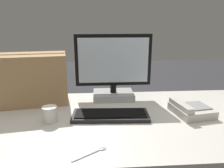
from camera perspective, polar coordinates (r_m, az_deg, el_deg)
The scene contains 6 objects.
monitor at distance 1.51m, azimuth 0.35°, elevation 3.36°, with size 0.52×0.21×0.45m.
keyboard at distance 1.26m, azimuth -0.42°, elevation -8.04°, with size 0.44×0.19×0.03m.
desk_phone at distance 1.37m, azimuth 19.84°, elevation -6.31°, with size 0.23×0.25×0.08m.
paper_cup_left at distance 1.23m, azimuth -15.94°, elevation -7.60°, with size 0.08×0.08×0.09m.
spoon at distance 0.96m, azimuth -4.34°, elevation -17.18°, with size 0.15×0.11×0.00m.
cardboard_box at distance 1.53m, azimuth -19.74°, elevation 1.37°, with size 0.46×0.33×0.33m.
Camera 1 is at (-0.15, -1.14, 1.25)m, focal length 35.00 mm.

